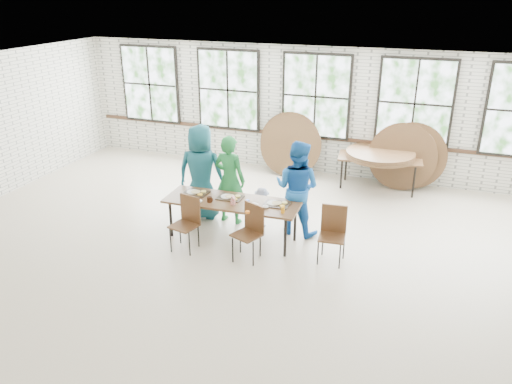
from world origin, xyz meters
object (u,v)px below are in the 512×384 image
dining_table (232,203)px  chair_near_left (187,218)px  chair_near_right (250,227)px  storage_table (380,160)px

dining_table → chair_near_left: bearing=-138.2°
chair_near_left → chair_near_right: same height
chair_near_right → dining_table: bearing=158.8°
dining_table → chair_near_right: 0.76m
chair_near_right → storage_table: size_ratio=0.51×
chair_near_left → storage_table: (2.74, 3.92, 0.13)m
dining_table → storage_table: same height
chair_near_right → chair_near_left: bearing=-154.9°
chair_near_left → storage_table: chair_near_left is taller
chair_near_right → storage_table: bearing=89.9°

